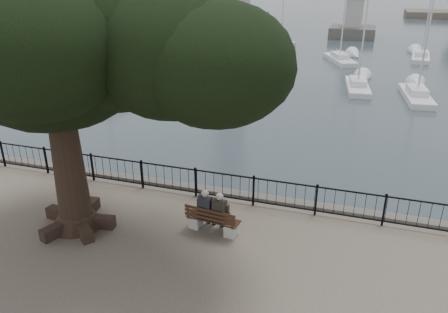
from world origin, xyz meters
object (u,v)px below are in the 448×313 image
at_px(bench, 213,223).
at_px(person_left, 207,210).
at_px(lion_monument, 354,20).
at_px(tree, 79,37).
at_px(person_right, 221,213).

bearing_deg(bench, person_left, 150.70).
xyz_separation_m(bench, lion_monument, (1.75, 49.30, 0.76)).
bearing_deg(bench, lion_monument, 87.97).
relative_size(bench, tree, 0.16).
distance_m(person_left, tree, 5.85).
bearing_deg(tree, person_left, 17.32).
height_order(person_left, person_right, same).
height_order(person_left, tree, tree).
bearing_deg(tree, person_right, 14.32).
relative_size(person_left, lion_monument, 0.16).
relative_size(person_right, tree, 0.13).
xyz_separation_m(bench, person_right, (0.25, 0.06, 0.32)).
relative_size(person_left, tree, 0.13).
distance_m(tree, lion_monument, 50.56).
xyz_separation_m(bench, tree, (-3.19, -0.81, 5.27)).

